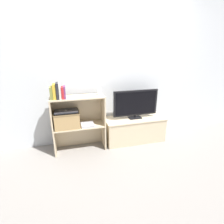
{
  "coord_description": "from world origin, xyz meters",
  "views": [
    {
      "loc": [
        -0.71,
        -2.46,
        1.6
      ],
      "look_at": [
        0.0,
        0.16,
        0.61
      ],
      "focal_mm": 28.0,
      "sensor_mm": 36.0,
      "label": 1
    }
  ],
  "objects": [
    {
      "name": "ground_plane",
      "position": [
        0.0,
        0.0,
        0.0
      ],
      "size": [
        16.0,
        16.0,
        0.0
      ],
      "primitive_type": "plane",
      "color": "gray"
    },
    {
      "name": "bookshelf_lower_tier",
      "position": [
        -0.55,
        0.22,
        0.28
      ],
      "size": [
        0.82,
        0.32,
        0.43
      ],
      "color": "#CCB793",
      "rests_on": "ground_plane"
    },
    {
      "name": "book_olive",
      "position": [
        -0.91,
        0.1,
        1.0
      ],
      "size": [
        0.04,
        0.14,
        0.18
      ],
      "color": "olive",
      "rests_on": "bookshelf_upper_tier"
    },
    {
      "name": "book_charcoal",
      "position": [
        -0.82,
        0.1,
        1.03
      ],
      "size": [
        0.03,
        0.16,
        0.23
      ],
      "color": "#232328",
      "rests_on": "bookshelf_upper_tier"
    },
    {
      "name": "tv",
      "position": [
        0.43,
        0.21,
        0.71
      ],
      "size": [
        0.79,
        0.14,
        0.5
      ],
      "color": "black",
      "rests_on": "tv_stand"
    },
    {
      "name": "tv_stand",
      "position": [
        0.43,
        0.21,
        0.22
      ],
      "size": [
        1.07,
        0.44,
        0.44
      ],
      "color": "#CCB793",
      "rests_on": "ground_plane"
    },
    {
      "name": "book_crimson",
      "position": [
        -0.75,
        0.1,
        1.0
      ],
      "size": [
        0.03,
        0.15,
        0.17
      ],
      "color": "#B22328",
      "rests_on": "bookshelf_upper_tier"
    },
    {
      "name": "book_plum",
      "position": [
        -0.72,
        0.1,
        1.0
      ],
      "size": [
        0.02,
        0.15,
        0.18
      ],
      "color": "#6B2D66",
      "rests_on": "bookshelf_upper_tier"
    },
    {
      "name": "book_ivory",
      "position": [
        -0.79,
        0.1,
        1.03
      ],
      "size": [
        0.03,
        0.14,
        0.23
      ],
      "color": "silver",
      "rests_on": "bookshelf_upper_tier"
    },
    {
      "name": "baby_monitor",
      "position": [
        -0.2,
        0.16,
        0.97
      ],
      "size": [
        0.05,
        0.04,
        0.13
      ],
      "color": "white",
      "rests_on": "bookshelf_upper_tier"
    },
    {
      "name": "wall_back",
      "position": [
        0.0,
        0.45,
        1.2
      ],
      "size": [
        10.0,
        0.05,
        2.4
      ],
      "color": "silver",
      "rests_on": "ground_plane"
    },
    {
      "name": "laptop",
      "position": [
        -0.73,
        0.15,
        0.7
      ],
      "size": [
        0.35,
        0.22,
        0.02
      ],
      "color": "#2D2D33",
      "rests_on": "storage_basket_left"
    },
    {
      "name": "storage_basket_left",
      "position": [
        -0.73,
        0.15,
        0.57
      ],
      "size": [
        0.38,
        0.29,
        0.25
      ],
      "color": "tan",
      "rests_on": "bookshelf_lower_tier"
    },
    {
      "name": "book_mustard",
      "position": [
        -0.87,
        0.1,
        1.02
      ],
      "size": [
        0.04,
        0.14,
        0.22
      ],
      "color": "gold",
      "rests_on": "bookshelf_upper_tier"
    },
    {
      "name": "bookshelf_upper_tier",
      "position": [
        -0.55,
        0.22,
        0.73
      ],
      "size": [
        0.82,
        0.32,
        0.48
      ],
      "color": "#CCB793",
      "rests_on": "bookshelf_lower_tier"
    },
    {
      "name": "magazine_stack",
      "position": [
        -0.42,
        0.12,
        0.45
      ],
      "size": [
        0.2,
        0.22,
        0.03
      ],
      "color": "#B2B2B7",
      "rests_on": "bookshelf_lower_tier"
    }
  ]
}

